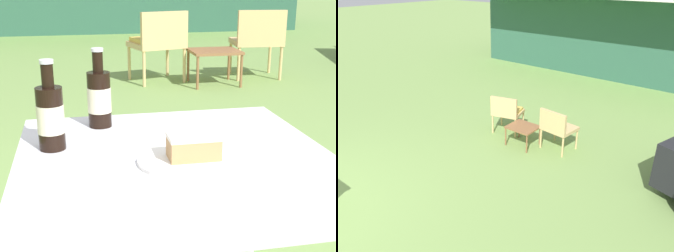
% 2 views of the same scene
% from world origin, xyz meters
% --- Properties ---
extents(wicker_chair_cushioned, '(0.67, 0.63, 0.82)m').
position_xyz_m(wicker_chair_cushioned, '(0.71, 4.19, 0.48)').
color(wicker_chair_cushioned, tan).
rests_on(wicker_chair_cushioned, ground_plane).
extents(wicker_chair_plain, '(0.61, 0.56, 0.82)m').
position_xyz_m(wicker_chair_plain, '(1.91, 4.17, 0.49)').
color(wicker_chair_plain, tan).
rests_on(wicker_chair_plain, ground_plane).
extents(garden_side_table, '(0.55, 0.48, 0.39)m').
position_xyz_m(garden_side_table, '(1.31, 3.93, 0.35)').
color(garden_side_table, brown).
rests_on(garden_side_table, ground_plane).
extents(patio_table, '(0.83, 0.82, 0.74)m').
position_xyz_m(patio_table, '(0.00, 0.00, 0.66)').
color(patio_table, silver).
rests_on(patio_table, ground_plane).
extents(cake_on_plate, '(0.23, 0.23, 0.07)m').
position_xyz_m(cake_on_plate, '(0.02, -0.05, 0.76)').
color(cake_on_plate, white).
rests_on(cake_on_plate, patio_table).
extents(cola_bottle_near, '(0.07, 0.07, 0.25)m').
position_xyz_m(cola_bottle_near, '(-0.18, 0.29, 0.83)').
color(cola_bottle_near, black).
rests_on(cola_bottle_near, patio_table).
extents(cola_bottle_far, '(0.07, 0.07, 0.25)m').
position_xyz_m(cola_bottle_far, '(-0.32, 0.12, 0.83)').
color(cola_bottle_far, black).
rests_on(cola_bottle_far, patio_table).
extents(fork, '(0.15, 0.06, 0.01)m').
position_xyz_m(fork, '(-0.05, -0.04, 0.74)').
color(fork, silver).
rests_on(fork, patio_table).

